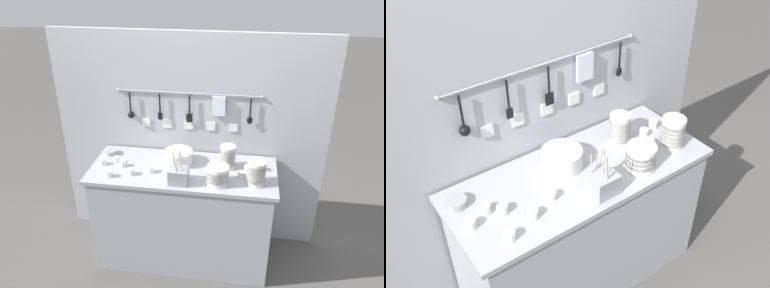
% 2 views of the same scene
% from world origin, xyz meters
% --- Properties ---
extents(ground_plane, '(20.00, 20.00, 0.00)m').
position_xyz_m(ground_plane, '(0.00, 0.00, 0.00)').
color(ground_plane, '#514F4C').
extents(counter, '(1.44, 0.59, 0.86)m').
position_xyz_m(counter, '(0.00, 0.00, 0.43)').
color(counter, '#9EA0A8').
rests_on(counter, ground).
extents(back_wall, '(2.24, 0.09, 1.85)m').
position_xyz_m(back_wall, '(0.00, 0.33, 0.93)').
color(back_wall, '#A8AAB2').
rests_on(back_wall, ground).
extents(bowl_stack_wide_centre, '(0.12, 0.12, 0.19)m').
position_xyz_m(bowl_stack_wide_centre, '(0.34, 0.08, 0.95)').
color(bowl_stack_wide_centre, silver).
rests_on(bowl_stack_wide_centre, counter).
extents(bowl_stack_nested_right, '(0.16, 0.16, 0.14)m').
position_xyz_m(bowl_stack_nested_right, '(0.28, -0.16, 0.93)').
color(bowl_stack_nested_right, silver).
rests_on(bowl_stack_nested_right, counter).
extents(bowl_stack_tall_left, '(0.13, 0.13, 0.18)m').
position_xyz_m(bowl_stack_tall_left, '(0.56, -0.12, 0.95)').
color(bowl_stack_tall_left, silver).
rests_on(bowl_stack_tall_left, counter).
extents(plate_stack, '(0.22, 0.22, 0.11)m').
position_xyz_m(plate_stack, '(-0.05, 0.10, 0.91)').
color(plate_stack, silver).
rests_on(plate_stack, counter).
extents(steel_mixing_bowl, '(0.10, 0.10, 0.04)m').
position_xyz_m(steel_mixing_bowl, '(-0.63, 0.15, 0.88)').
color(steel_mixing_bowl, '#93969E').
rests_on(steel_mixing_bowl, counter).
extents(cutlery_caddy, '(0.14, 0.14, 0.28)m').
position_xyz_m(cutlery_caddy, '(0.00, -0.18, 0.92)').
color(cutlery_caddy, '#93969E').
rests_on(cutlery_caddy, counter).
extents(cup_back_right, '(0.05, 0.05, 0.05)m').
position_xyz_m(cup_back_right, '(-0.53, -0.19, 0.88)').
color(cup_back_right, silver).
rests_on(cup_back_right, counter).
extents(cup_mid_row, '(0.05, 0.05, 0.05)m').
position_xyz_m(cup_mid_row, '(-0.48, -0.03, 0.88)').
color(cup_mid_row, silver).
rests_on(cup_mid_row, counter).
extents(cup_by_caddy, '(0.05, 0.05, 0.05)m').
position_xyz_m(cup_by_caddy, '(0.49, 0.04, 0.88)').
color(cup_by_caddy, silver).
rests_on(cup_by_caddy, counter).
extents(cup_front_left, '(0.05, 0.05, 0.05)m').
position_xyz_m(cup_front_left, '(0.45, -0.05, 0.88)').
color(cup_front_left, silver).
rests_on(cup_front_left, counter).
extents(cup_centre, '(0.05, 0.05, 0.05)m').
position_xyz_m(cup_centre, '(0.60, 0.07, 0.88)').
color(cup_centre, silver).
rests_on(cup_centre, counter).
extents(cup_edge_near, '(0.05, 0.05, 0.05)m').
position_xyz_m(cup_edge_near, '(-0.54, 0.02, 0.88)').
color(cup_edge_near, silver).
rests_on(cup_edge_near, counter).
extents(cup_front_right, '(0.05, 0.05, 0.05)m').
position_xyz_m(cup_front_right, '(-0.24, -0.08, 0.88)').
color(cup_front_right, silver).
rests_on(cup_front_right, counter).
extents(cup_edge_far, '(0.05, 0.05, 0.05)m').
position_xyz_m(cup_edge_far, '(-0.37, -0.14, 0.88)').
color(cup_edge_far, silver).
rests_on(cup_edge_far, counter).
extents(cup_beside_plates, '(0.05, 0.05, 0.05)m').
position_xyz_m(cup_beside_plates, '(-0.64, -0.02, 0.88)').
color(cup_beside_plates, silver).
rests_on(cup_beside_plates, counter).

